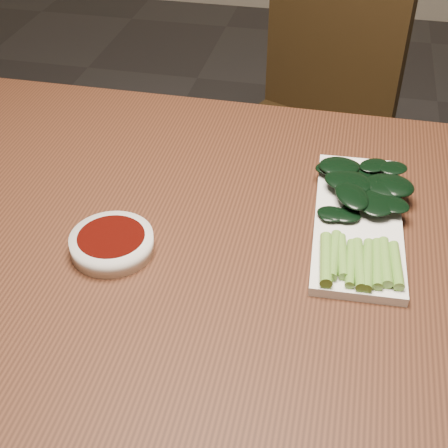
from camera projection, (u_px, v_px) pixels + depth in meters
table at (219, 271)px, 0.94m from camera, size 1.40×0.80×0.75m
chair_far at (308, 120)px, 1.68m from camera, size 0.51×0.51×0.89m
sauce_bowl at (112, 243)px, 0.86m from camera, size 0.11×0.11×0.03m
serving_plate at (358, 220)px, 0.91m from camera, size 0.14×0.32×0.01m
gai_lan at (363, 200)px, 0.91m from camera, size 0.17×0.30×0.02m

